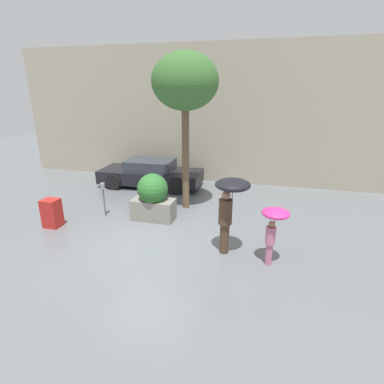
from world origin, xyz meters
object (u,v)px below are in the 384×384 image
Objects in this scene: planter_box at (153,197)px; street_tree at (185,83)px; person_adult at (230,199)px; parked_car_near at (151,174)px; newspaper_box at (52,213)px; parking_meter at (103,192)px; person_child at (274,222)px.

street_tree reaches higher than planter_box.
person_adult is 0.39× the size of street_tree.
parked_car_near is at bearing 113.54° from planter_box.
planter_box is 3.82m from street_tree.
parking_meter is at bearing 45.65° from newspaper_box.
person_adult is 1.75× the size of parking_meter.
person_child reaches higher than parking_meter.
person_adult is at bearing 119.94° from person_child.
person_adult is 4.68m from parking_meter.
person_child is at bearing -16.27° from parking_meter.
parked_car_near is 3.54m from parking_meter.
planter_box is 4.21m from person_child.
parking_meter is at bearing 115.68° from person_child.
planter_box is 0.30× the size of street_tree.
person_adult is at bearing -2.07° from newspaper_box.
street_tree reaches higher than parking_meter.
street_tree is 4.52× the size of parking_meter.
street_tree reaches higher than person_adult.
person_adult is at bearing -141.17° from parked_car_near.
parking_meter is (-2.46, -1.47, -3.44)m from street_tree.
parking_meter is 1.30× the size of newspaper_box.
planter_box is 3.67m from parked_car_near.
parked_car_near is at bearing 137.12° from street_tree.
planter_box is at bearing -119.48° from street_tree.
parked_car_near is (-1.46, 3.36, -0.22)m from planter_box.
street_tree reaches higher than newspaper_box.
person_adult is at bearing -29.60° from planter_box.
parked_car_near is (-5.27, 5.13, -0.55)m from person_child.
street_tree is at bearing 60.52° from planter_box.
planter_box is at bearing -158.02° from parked_car_near.
planter_box is at bearing 107.01° from person_child.
planter_box reaches higher than parking_meter.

